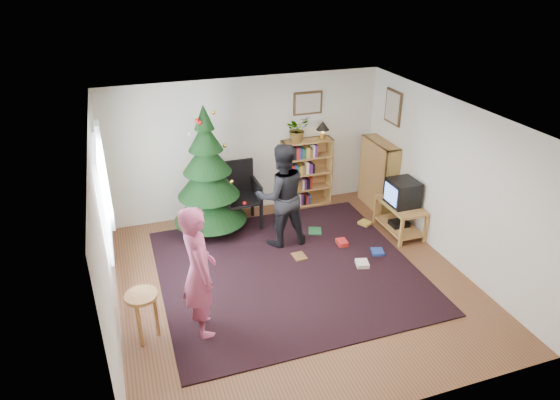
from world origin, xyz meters
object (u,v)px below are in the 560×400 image
object	(u,v)px
tv_stand	(400,216)
picture_back	(308,103)
bookshelf_back	(306,172)
person_by_chair	(281,196)
christmas_tree	(208,182)
person_standing	(199,272)
picture_right	(393,107)
bookshelf_right	(378,174)
armchair	(239,191)
stool	(142,304)
table_lamp	(323,127)
potted_plant	(297,129)
crt_tv	(403,193)

from	to	relation	value
tv_stand	picture_back	bearing A→B (deg)	122.22
bookshelf_back	tv_stand	distance (m)	1.95
person_by_chair	christmas_tree	bearing A→B (deg)	-35.57
person_standing	picture_right	bearing A→B (deg)	-63.40
bookshelf_back	picture_back	bearing A→B (deg)	70.80
bookshelf_right	person_by_chair	distance (m)	2.29
armchair	stool	world-z (taller)	armchair
christmas_tree	table_lamp	size ratio (longest dim) A/B	6.90
stool	table_lamp	size ratio (longest dim) A/B	2.04
picture_back	picture_right	size ratio (longest dim) A/B	0.92
armchair	potted_plant	distance (m)	1.53
table_lamp	christmas_tree	bearing A→B (deg)	-168.29
picture_back	person_standing	world-z (taller)	picture_back
bookshelf_right	picture_back	bearing A→B (deg)	60.83
stool	table_lamp	xyz separation A→B (m)	(3.59, 2.87, 1.00)
bookshelf_right	person_by_chair	world-z (taller)	person_by_chair
bookshelf_right	armchair	distance (m)	2.64
bookshelf_right	potted_plant	xyz separation A→B (m)	(-1.44, 0.53, 0.87)
picture_back	stool	xyz separation A→B (m)	(-3.33, -3.00, -1.43)
tv_stand	potted_plant	distance (m)	2.37
stool	person_by_chair	bearing A→B (deg)	34.75
bookshelf_right	crt_tv	xyz separation A→B (m)	(-0.12, -1.03, 0.10)
picture_back	tv_stand	distance (m)	2.58
picture_back	crt_tv	world-z (taller)	picture_back
person_by_chair	potted_plant	world-z (taller)	potted_plant
crt_tv	person_by_chair	distance (m)	2.07
picture_right	person_standing	bearing A→B (deg)	-149.23
christmas_tree	stool	bearing A→B (deg)	-118.97
picture_back	crt_tv	bearing A→B (deg)	-57.85
picture_back	person_standing	distance (m)	4.18
bookshelf_back	armchair	distance (m)	1.43
tv_stand	christmas_tree	bearing A→B (deg)	160.38
christmas_tree	potted_plant	xyz separation A→B (m)	(1.76, 0.47, 0.59)
crt_tv	person_by_chair	xyz separation A→B (m)	(-2.04, 0.33, 0.11)
crt_tv	table_lamp	distance (m)	1.92
crt_tv	person_by_chair	bearing A→B (deg)	170.83
bookshelf_right	person_by_chair	bearing A→B (deg)	108.02
crt_tv	armchair	world-z (taller)	armchair
table_lamp	tv_stand	bearing A→B (deg)	-62.40
tv_stand	crt_tv	size ratio (longest dim) A/B	1.88
table_lamp	armchair	bearing A→B (deg)	-170.09
christmas_tree	bookshelf_back	bearing A→B (deg)	13.45
bookshelf_back	bookshelf_right	xyz separation A→B (m)	(1.24, -0.53, 0.00)
christmas_tree	picture_back	bearing A→B (deg)	16.74
picture_back	christmas_tree	bearing A→B (deg)	-163.26
picture_back	person_by_chair	distance (m)	1.99
armchair	bookshelf_right	bearing A→B (deg)	-5.47
bookshelf_back	tv_stand	world-z (taller)	bookshelf_back
armchair	stool	bearing A→B (deg)	-126.72
armchair	table_lamp	bearing A→B (deg)	9.51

